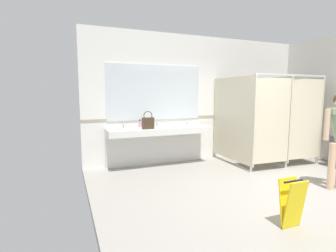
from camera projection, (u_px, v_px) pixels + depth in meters
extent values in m
cube|color=gray|center=(288.00, 199.00, 4.06)|extent=(5.92, 5.96, 0.10)
cube|color=silver|center=(204.00, 99.00, 6.40)|extent=(5.92, 0.12, 3.00)
cube|color=#9E937F|center=(205.00, 117.00, 6.40)|extent=(5.92, 0.01, 0.06)
cube|color=silver|center=(160.00, 131.00, 5.67)|extent=(2.32, 0.57, 0.14)
cube|color=silver|center=(156.00, 148.00, 5.95)|extent=(2.32, 0.08, 0.74)
cube|color=#ADADA8|center=(126.00, 132.00, 5.35)|extent=(0.42, 0.31, 0.11)
cylinder|color=silver|center=(123.00, 126.00, 5.55)|extent=(0.04, 0.04, 0.11)
cylinder|color=silver|center=(124.00, 124.00, 5.49)|extent=(0.03, 0.11, 0.03)
sphere|color=silver|center=(126.00, 127.00, 5.58)|extent=(0.04, 0.04, 0.04)
cube|color=#ADADA8|center=(160.00, 130.00, 5.64)|extent=(0.42, 0.31, 0.11)
cylinder|color=silver|center=(157.00, 124.00, 5.83)|extent=(0.04, 0.04, 0.11)
cylinder|color=silver|center=(158.00, 122.00, 5.77)|extent=(0.03, 0.11, 0.03)
sphere|color=silver|center=(159.00, 125.00, 5.87)|extent=(0.04, 0.04, 0.04)
cube|color=#ADADA8|center=(191.00, 128.00, 5.92)|extent=(0.42, 0.31, 0.11)
cylinder|color=silver|center=(187.00, 123.00, 6.11)|extent=(0.04, 0.04, 0.11)
cylinder|color=silver|center=(188.00, 121.00, 6.06)|extent=(0.03, 0.11, 0.03)
sphere|color=silver|center=(190.00, 124.00, 6.15)|extent=(0.04, 0.04, 0.04)
cube|color=silver|center=(155.00, 93.00, 5.83)|extent=(2.22, 0.02, 1.24)
cube|color=beige|center=(232.00, 119.00, 5.79)|extent=(0.03, 1.50, 1.87)
cylinder|color=silver|center=(251.00, 170.00, 5.27)|extent=(0.05, 0.05, 0.12)
cube|color=beige|center=(265.00, 117.00, 6.14)|extent=(0.03, 1.50, 1.87)
cylinder|color=silver|center=(286.00, 165.00, 5.62)|extent=(0.05, 0.05, 0.12)
cube|color=beige|center=(295.00, 116.00, 6.49)|extent=(0.03, 1.50, 1.87)
cylinder|color=silver|center=(316.00, 161.00, 5.97)|extent=(0.05, 0.05, 0.12)
cube|color=beige|center=(272.00, 121.00, 5.30)|extent=(0.87, 0.08, 1.77)
cube|color=beige|center=(306.00, 119.00, 5.65)|extent=(0.87, 0.09, 1.77)
cube|color=#B7BABF|center=(292.00, 75.00, 5.36)|extent=(1.96, 0.04, 0.04)
cylinder|color=#DBAD89|center=(331.00, 166.00, 4.30)|extent=(0.11, 0.11, 0.80)
cylinder|color=#DBAD89|center=(327.00, 125.00, 4.18)|extent=(0.08, 0.08, 0.51)
cube|color=#3F2D1E|center=(148.00, 123.00, 5.40)|extent=(0.25, 0.10, 0.24)
torus|color=#3F2D1E|center=(148.00, 116.00, 5.38)|extent=(0.19, 0.02, 0.19)
cylinder|color=#D899B2|center=(140.00, 124.00, 5.66)|extent=(0.07, 0.07, 0.14)
cylinder|color=black|center=(140.00, 120.00, 5.65)|extent=(0.03, 0.03, 0.04)
cube|color=yellow|center=(295.00, 205.00, 3.02)|extent=(0.28, 0.10, 0.60)
cube|color=yellow|center=(289.00, 202.00, 3.10)|extent=(0.28, 0.10, 0.60)
cylinder|color=black|center=(293.00, 181.00, 3.03)|extent=(0.28, 0.02, 0.02)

